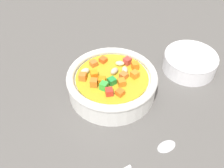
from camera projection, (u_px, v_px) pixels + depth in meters
The scene contains 4 objects.
ground_plane at pixel (112, 95), 56.24cm from camera, with size 140.00×140.00×2.00cm, color #565451.
soup_bowl_main at pixel (112, 83), 53.42cm from camera, with size 19.10×19.10×6.27cm.
spoon at pixel (135, 163), 43.15cm from camera, with size 24.51×2.34×0.96cm.
side_bowl_small at pixel (190, 62), 59.40cm from camera, with size 12.49×12.49×4.48cm.
Camera 1 is at (-18.20, -33.53, 40.40)cm, focal length 40.27 mm.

